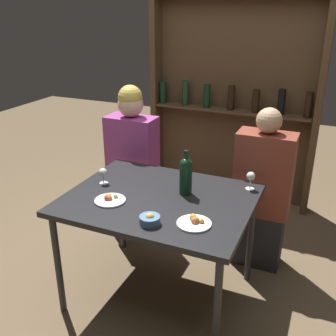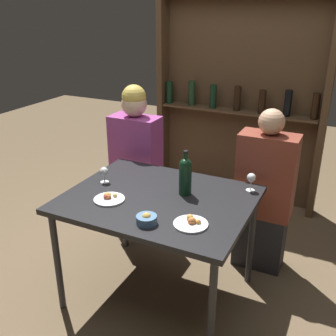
% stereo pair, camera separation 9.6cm
% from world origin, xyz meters
% --- Properties ---
extents(ground_plane, '(10.00, 10.00, 0.00)m').
position_xyz_m(ground_plane, '(0.00, 0.00, 0.00)').
color(ground_plane, brown).
extents(dining_table, '(1.19, 0.95, 0.78)m').
position_xyz_m(dining_table, '(0.00, 0.00, 0.71)').
color(dining_table, black).
rests_on(dining_table, ground_plane).
extents(wine_rack_wall, '(1.68, 0.21, 2.26)m').
position_xyz_m(wine_rack_wall, '(0.00, 1.75, 1.16)').
color(wine_rack_wall, '#4C3823').
rests_on(wine_rack_wall, ground_plane).
extents(wine_bottle, '(0.08, 0.08, 0.30)m').
position_xyz_m(wine_bottle, '(0.14, 0.12, 0.91)').
color(wine_bottle, black).
rests_on(wine_bottle, dining_table).
extents(wine_glass_0, '(0.06, 0.06, 0.12)m').
position_xyz_m(wine_glass_0, '(0.51, 0.35, 0.86)').
color(wine_glass_0, silver).
rests_on(wine_glass_0, dining_table).
extents(wine_glass_1, '(0.06, 0.06, 0.11)m').
position_xyz_m(wine_glass_1, '(-0.44, 0.04, 0.85)').
color(wine_glass_1, silver).
rests_on(wine_glass_1, dining_table).
extents(food_plate_0, '(0.20, 0.20, 0.05)m').
position_xyz_m(food_plate_0, '(-0.26, -0.17, 0.79)').
color(food_plate_0, silver).
rests_on(food_plate_0, dining_table).
extents(food_plate_1, '(0.20, 0.20, 0.05)m').
position_xyz_m(food_plate_1, '(0.32, -0.22, 0.79)').
color(food_plate_1, white).
rests_on(food_plate_1, dining_table).
extents(snack_bowl, '(0.12, 0.12, 0.07)m').
position_xyz_m(snack_bowl, '(0.09, -0.32, 0.80)').
color(snack_bowl, '#4C7299').
rests_on(snack_bowl, dining_table).
extents(seated_person_left, '(0.41, 0.22, 1.34)m').
position_xyz_m(seated_person_left, '(-0.56, 0.67, 0.65)').
color(seated_person_left, '#26262B').
rests_on(seated_person_left, ground_plane).
extents(seated_person_right, '(0.42, 0.22, 1.27)m').
position_xyz_m(seated_person_right, '(0.54, 0.67, 0.59)').
color(seated_person_right, '#26262B').
rests_on(seated_person_right, ground_plane).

